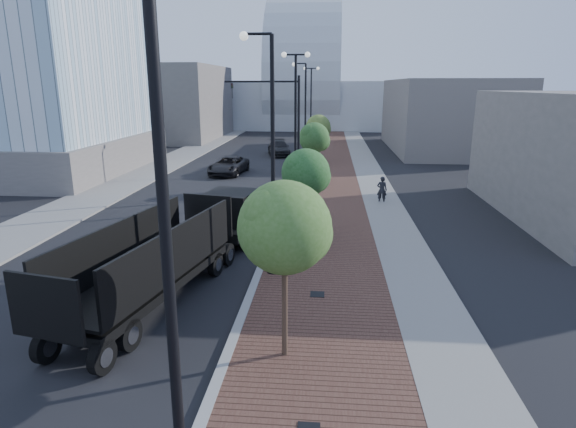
# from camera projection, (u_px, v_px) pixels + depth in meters

# --- Properties ---
(sidewalk) EXTENTS (7.00, 140.00, 0.12)m
(sidewalk) POSITION_uv_depth(u_px,v_px,m) (337.00, 161.00, 47.81)
(sidewalk) COLOR #4C2D23
(sidewalk) RESTS_ON ground
(concrete_strip) EXTENTS (2.40, 140.00, 0.13)m
(concrete_strip) POSITION_uv_depth(u_px,v_px,m) (364.00, 161.00, 47.58)
(concrete_strip) COLOR slate
(concrete_strip) RESTS_ON ground
(curb) EXTENTS (0.30, 140.00, 0.14)m
(curb) POSITION_uv_depth(u_px,v_px,m) (302.00, 160.00, 48.09)
(curb) COLOR gray
(curb) RESTS_ON ground
(west_sidewalk) EXTENTS (4.00, 140.00, 0.12)m
(west_sidewalk) POSITION_uv_depth(u_px,v_px,m) (176.00, 159.00, 49.18)
(west_sidewalk) COLOR slate
(west_sidewalk) RESTS_ON ground
(dump_truck) EXTENTS (4.74, 13.46, 2.96)m
(dump_truck) POSITION_uv_depth(u_px,v_px,m) (200.00, 240.00, 19.50)
(dump_truck) COLOR black
(dump_truck) RESTS_ON ground
(white_sedan) EXTENTS (2.28, 4.43, 1.39)m
(white_sedan) POSITION_uv_depth(u_px,v_px,m) (157.00, 261.00, 18.74)
(white_sedan) COLOR silver
(white_sedan) RESTS_ON ground
(dark_car_mid) EXTENTS (3.02, 5.57, 1.48)m
(dark_car_mid) POSITION_uv_depth(u_px,v_px,m) (228.00, 165.00, 40.77)
(dark_car_mid) COLOR black
(dark_car_mid) RESTS_ON ground
(dark_car_far) EXTENTS (3.11, 5.66, 1.55)m
(dark_car_far) POSITION_uv_depth(u_px,v_px,m) (279.00, 148.00, 51.78)
(dark_car_far) COLOR black
(dark_car_far) RESTS_ON ground
(pedestrian) EXTENTS (0.70, 0.51, 1.76)m
(pedestrian) POSITION_uv_depth(u_px,v_px,m) (382.00, 190.00, 30.58)
(pedestrian) COLOR black
(pedestrian) RESTS_ON ground
(streetlight_0) EXTENTS (1.72, 0.56, 9.28)m
(streetlight_0) POSITION_uv_depth(u_px,v_px,m) (169.00, 281.00, 6.41)
(streetlight_0) COLOR black
(streetlight_0) RESTS_ON ground
(streetlight_1) EXTENTS (1.44, 0.56, 9.21)m
(streetlight_1) POSITION_uv_depth(u_px,v_px,m) (270.00, 168.00, 18.08)
(streetlight_1) COLOR black
(streetlight_1) RESTS_ON ground
(streetlight_2) EXTENTS (1.72, 0.56, 9.28)m
(streetlight_2) POSITION_uv_depth(u_px,v_px,m) (295.00, 128.00, 29.49)
(streetlight_2) COLOR black
(streetlight_2) RESTS_ON ground
(streetlight_3) EXTENTS (1.44, 0.56, 9.21)m
(streetlight_3) POSITION_uv_depth(u_px,v_px,m) (304.00, 121.00, 41.17)
(streetlight_3) COLOR black
(streetlight_3) RESTS_ON ground
(streetlight_4) EXTENTS (1.72, 0.56, 9.28)m
(streetlight_4) POSITION_uv_depth(u_px,v_px,m) (311.00, 109.00, 52.58)
(streetlight_4) COLOR black
(streetlight_4) RESTS_ON ground
(traffic_mast) EXTENTS (5.09, 0.20, 8.00)m
(traffic_mast) POSITION_uv_depth(u_px,v_px,m) (285.00, 122.00, 32.41)
(traffic_mast) COLOR black
(traffic_mast) RESTS_ON ground
(tree_0) EXTENTS (2.50, 2.47, 5.04)m
(tree_0) POSITION_uv_depth(u_px,v_px,m) (286.00, 228.00, 12.38)
(tree_0) COLOR #382619
(tree_0) RESTS_ON ground
(tree_1) EXTENTS (2.41, 2.36, 4.45)m
(tree_1) POSITION_uv_depth(u_px,v_px,m) (307.00, 173.00, 23.10)
(tree_1) COLOR #382619
(tree_1) RESTS_ON ground
(tree_2) EXTENTS (2.28, 2.21, 4.80)m
(tree_2) POSITION_uv_depth(u_px,v_px,m) (315.00, 138.00, 34.54)
(tree_2) COLOR #382619
(tree_2) RESTS_ON ground
(tree_3) EXTENTS (2.45, 2.41, 4.65)m
(tree_3) POSITION_uv_depth(u_px,v_px,m) (319.00, 127.00, 46.14)
(tree_3) COLOR #382619
(tree_3) RESTS_ON ground
(tower_podium) EXTENTS (19.00, 19.00, 3.00)m
(tower_podium) POSITION_uv_depth(u_px,v_px,m) (25.00, 154.00, 42.02)
(tower_podium) COLOR #66605B
(tower_podium) RESTS_ON ground
(convention_center) EXTENTS (50.00, 30.00, 50.00)m
(convention_center) POSITION_uv_depth(u_px,v_px,m) (305.00, 93.00, 90.00)
(convention_center) COLOR #B4BBBF
(convention_center) RESTS_ON ground
(commercial_block_nw) EXTENTS (14.00, 20.00, 10.00)m
(commercial_block_nw) POSITION_uv_depth(u_px,v_px,m) (170.00, 102.00, 67.71)
(commercial_block_nw) COLOR #625C58
(commercial_block_nw) RESTS_ON ground
(commercial_block_ne) EXTENTS (12.00, 22.00, 8.00)m
(commercial_block_ne) POSITION_uv_depth(u_px,v_px,m) (445.00, 115.00, 55.36)
(commercial_block_ne) COLOR slate
(commercial_block_ne) RESTS_ON ground
(utility_cover_1) EXTENTS (0.50, 0.50, 0.02)m
(utility_cover_1) POSITION_uv_depth(u_px,v_px,m) (317.00, 294.00, 17.10)
(utility_cover_1) COLOR black
(utility_cover_1) RESTS_ON sidewalk
(utility_cover_2) EXTENTS (0.50, 0.50, 0.02)m
(utility_cover_2) POSITION_uv_depth(u_px,v_px,m) (322.00, 214.00, 27.68)
(utility_cover_2) COLOR black
(utility_cover_2) RESTS_ON sidewalk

